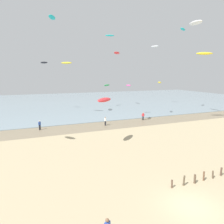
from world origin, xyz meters
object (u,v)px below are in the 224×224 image
kite_aloft_2 (117,53)px  kite_aloft_4 (52,17)px  kite_aloft_12 (155,46)px  kite_aloft_0 (44,63)px  person_nearest_camera (143,116)px  kite_aloft_1 (128,85)px  kite_aloft_8 (110,35)px  person_by_waterline (40,125)px  kite_aloft_5 (205,53)px  kite_aloft_10 (183,29)px  kite_aloft_9 (196,23)px  kite_aloft_3 (107,85)px  kite_aloft_6 (104,100)px  person_mid_beach (105,121)px  kite_aloft_13 (160,82)px  kite_aloft_11 (66,63)px

kite_aloft_2 → kite_aloft_4: 17.06m
kite_aloft_4 → kite_aloft_12: (30.53, 7.95, -3.29)m
kite_aloft_0 → kite_aloft_4: (1.50, -10.70, 8.60)m
person_nearest_camera → kite_aloft_1: kite_aloft_1 is taller
kite_aloft_0 → kite_aloft_8: size_ratio=1.35×
person_by_waterline → kite_aloft_5: bearing=-10.5°
kite_aloft_0 → kite_aloft_10: (33.01, -13.65, 8.14)m
person_by_waterline → kite_aloft_9: 37.80m
kite_aloft_10 → kite_aloft_3: bearing=-79.0°
kite_aloft_6 → kite_aloft_10: size_ratio=1.07×
kite_aloft_3 → kite_aloft_10: kite_aloft_10 is taller
kite_aloft_3 → kite_aloft_12: bearing=133.9°
person_mid_beach → kite_aloft_2: size_ratio=0.78×
kite_aloft_4 → kite_aloft_13: (23.72, -5.10, -13.57)m
person_mid_beach → kite_aloft_1: (16.35, 23.20, 5.52)m
kite_aloft_3 → kite_aloft_12: (14.32, -3.24, 11.56)m
kite_aloft_10 → person_mid_beach: bearing=-19.3°
kite_aloft_0 → kite_aloft_13: size_ratio=1.07×
person_nearest_camera → kite_aloft_1: (7.06, 21.77, 5.52)m
kite_aloft_4 → kite_aloft_13: 27.80m
kite_aloft_8 → kite_aloft_0: bearing=135.4°
kite_aloft_12 → kite_aloft_8: bearing=-79.9°
kite_aloft_9 → kite_aloft_12: size_ratio=1.35×
kite_aloft_4 → kite_aloft_10: kite_aloft_4 is taller
kite_aloft_2 → kite_aloft_12: kite_aloft_12 is taller
person_nearest_camera → kite_aloft_6: bearing=-137.8°
person_by_waterline → kite_aloft_12: size_ratio=0.64×
person_mid_beach → kite_aloft_1: size_ratio=0.58×
kite_aloft_3 → kite_aloft_13: bearing=81.4°
person_mid_beach → kite_aloft_5: (19.39, -4.47, 13.03)m
kite_aloft_5 → kite_aloft_13: kite_aloft_5 is taller
kite_aloft_5 → kite_aloft_1: bearing=118.8°
kite_aloft_6 → kite_aloft_8: kite_aloft_8 is taller
person_by_waterline → kite_aloft_11: (6.99, 11.14, 11.60)m
person_mid_beach → kite_aloft_5: bearing=-13.0°
kite_aloft_1 → kite_aloft_11: 24.71m
person_mid_beach → kite_aloft_5: 23.78m
kite_aloft_1 → kite_aloft_3: 8.42m
kite_aloft_2 → kite_aloft_8: bearing=37.4°
kite_aloft_2 → kite_aloft_10: 24.46m
kite_aloft_8 → kite_aloft_13: size_ratio=0.79×
kite_aloft_5 → kite_aloft_10: kite_aloft_10 is taller
kite_aloft_6 → kite_aloft_13: (19.55, 15.49, 1.56)m
person_mid_beach → kite_aloft_10: size_ratio=0.55×
kite_aloft_11 → person_by_waterline: bearing=93.7°
kite_aloft_6 → kite_aloft_9: kite_aloft_9 is taller
kite_aloft_5 → person_mid_beach: bearing=-170.5°
person_by_waterline → kite_aloft_2: kite_aloft_2 is taller
person_by_waterline → kite_aloft_6: (8.18, -11.89, 5.52)m
kite_aloft_0 → kite_aloft_3: 18.79m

